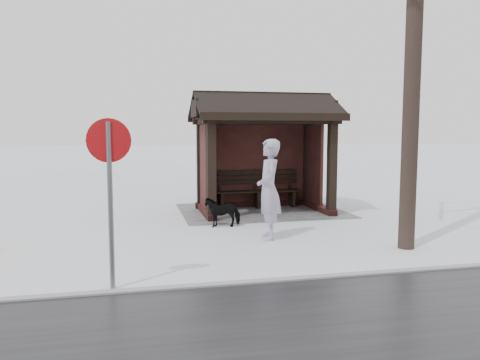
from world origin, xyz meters
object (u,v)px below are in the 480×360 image
Objects in this scene: bus_shelter at (262,129)px; dog at (223,212)px; road_sign at (109,166)px; pedestrian at (269,189)px.

bus_shelter reaches higher than dog.
dog is at bearing -113.49° from road_sign.
dog is 0.34× the size of road_sign.
pedestrian is 3.74m from road_sign.
pedestrian is 0.86× the size of road_sign.
road_sign reaches higher than dog.
pedestrian reaches higher than dog.
road_sign reaches higher than pedestrian.
pedestrian is at bearing 27.21° from dog.
bus_shelter reaches higher than road_sign.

